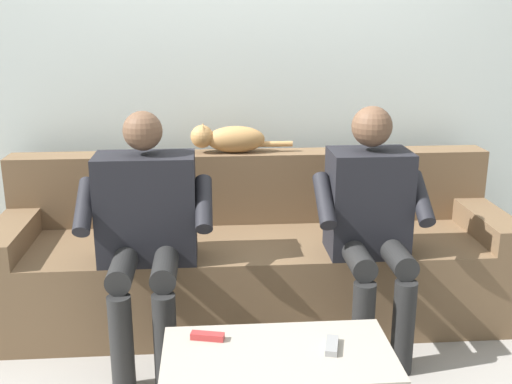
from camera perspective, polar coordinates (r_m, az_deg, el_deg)
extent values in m
cube|color=silver|center=(3.52, -0.81, 12.10)|extent=(5.47, 0.06, 2.56)
cube|color=brown|center=(3.15, 0.03, -8.47)|extent=(2.23, 0.56, 0.43)
cube|color=brown|center=(3.43, -0.45, -2.95)|extent=(2.58, 0.18, 0.82)
cube|color=brown|center=(3.43, 20.62, -6.35)|extent=(0.17, 0.56, 0.56)
cube|color=brown|center=(3.27, -21.67, -7.59)|extent=(0.17, 0.56, 0.56)
cube|color=black|center=(2.93, 10.36, -0.96)|extent=(0.37, 0.26, 0.50)
sphere|color=brown|center=(2.85, 10.73, 6.01)|extent=(0.19, 0.19, 0.19)
cylinder|color=black|center=(2.86, 12.81, -5.68)|extent=(0.11, 0.36, 0.11)
cylinder|color=black|center=(2.81, 9.28, -5.86)|extent=(0.11, 0.36, 0.11)
cylinder|color=black|center=(2.82, 13.53, -12.16)|extent=(0.10, 0.10, 0.43)
cylinder|color=black|center=(2.77, 9.90, -12.45)|extent=(0.10, 0.10, 0.43)
cylinder|color=black|center=(2.91, 15.05, -0.57)|extent=(0.08, 0.27, 0.22)
cylinder|color=black|center=(2.80, 6.38, -0.79)|extent=(0.08, 0.27, 0.22)
cube|color=black|center=(2.84, -10.13, -1.49)|extent=(0.45, 0.24, 0.50)
sphere|color=brown|center=(2.75, -10.50, 5.62)|extent=(0.18, 0.18, 0.18)
cylinder|color=black|center=(2.72, -8.41, -6.63)|extent=(0.11, 0.39, 0.11)
cylinder|color=black|center=(2.74, -12.20, -6.67)|extent=(0.11, 0.39, 0.11)
cylinder|color=black|center=(2.66, -8.44, -13.67)|extent=(0.10, 0.10, 0.43)
cylinder|color=black|center=(2.68, -12.38, -13.65)|extent=(0.10, 0.10, 0.43)
cylinder|color=black|center=(2.74, -4.88, -1.09)|extent=(0.08, 0.27, 0.22)
cylinder|color=black|center=(2.79, -15.67, -1.30)|extent=(0.08, 0.27, 0.22)
ellipsoid|color=#B7844C|center=(3.29, -1.89, 4.92)|extent=(0.31, 0.13, 0.14)
sphere|color=#B7844C|center=(3.29, -5.05, 5.17)|extent=(0.12, 0.12, 0.12)
cone|color=#B7844C|center=(3.31, -4.96, 6.10)|extent=(0.04, 0.04, 0.04)
cone|color=#B7844C|center=(3.25, -4.97, 5.91)|extent=(0.04, 0.04, 0.04)
cylinder|color=#B7844C|center=(3.32, 1.86, 4.49)|extent=(0.18, 0.03, 0.03)
cube|color=gray|center=(2.23, 7.07, -13.99)|extent=(0.07, 0.12, 0.02)
cube|color=#B73333|center=(2.28, -4.53, -13.23)|extent=(0.13, 0.06, 0.02)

